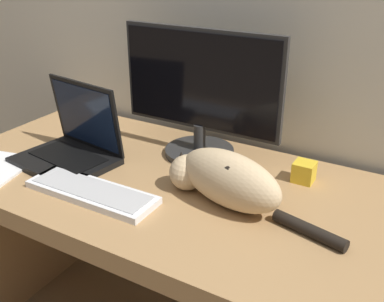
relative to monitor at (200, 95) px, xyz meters
The scene contains 6 objects.
desk 0.42m from the monitor, 87.21° to the right, with size 1.49×0.72×0.74m.
monitor is the anchor object (origin of this frame).
laptop 0.45m from the monitor, 143.15° to the right, with size 0.34×0.28×0.25m.
external_keyboard 0.46m from the monitor, 108.41° to the right, with size 0.40×0.13×0.02m.
cat 0.35m from the monitor, 48.36° to the right, with size 0.53×0.20×0.15m.
small_toy 0.40m from the monitor, ahead, with size 0.06×0.06×0.06m.
Camera 1 is at (0.66, -0.63, 1.39)m, focal length 42.00 mm.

